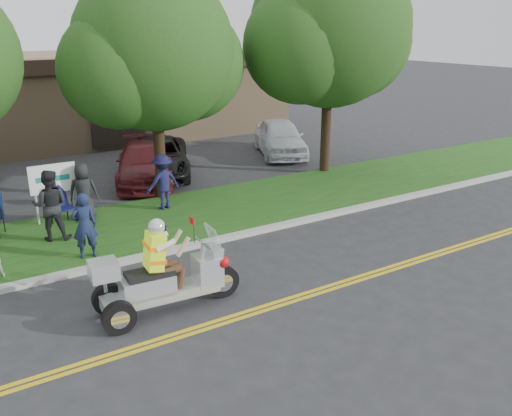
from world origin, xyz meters
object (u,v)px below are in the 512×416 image
trike_scooter (162,280)px  lawn_chair_b (60,203)px  parked_car_mid (157,157)px  parked_car_far_right (280,137)px  parked_car_right (144,163)px  spectator_adult_left (85,225)px  spectator_adult_mid (50,205)px

trike_scooter → lawn_chair_b: bearing=99.4°
trike_scooter → parked_car_mid: (3.78, 9.52, 0.00)m
trike_scooter → parked_car_far_right: 13.73m
trike_scooter → lawn_chair_b: 5.93m
parked_car_mid → parked_car_right: (-0.70, -0.55, -0.01)m
spectator_adult_left → spectator_adult_mid: 1.65m
trike_scooter → parked_car_far_right: bearing=50.1°
lawn_chair_b → parked_car_mid: (4.32, 3.62, -0.01)m
lawn_chair_b → spectator_adult_mid: size_ratio=0.57×
spectator_adult_mid → parked_car_mid: bearing=-114.0°
trike_scooter → parked_car_far_right: trike_scooter is taller
parked_car_right → parked_car_mid: bearing=59.5°
spectator_adult_left → parked_car_mid: 7.69m
trike_scooter → parked_car_mid: size_ratio=0.61×
spectator_adult_left → parked_car_right: 6.85m
parked_car_mid → parked_car_far_right: 5.77m
spectator_adult_mid → parked_car_right: spectator_adult_mid is taller
parked_car_right → parked_car_far_right: 6.52m
trike_scooter → parked_car_right: (3.08, 8.97, -0.01)m
parked_car_mid → parked_car_far_right: (5.76, 0.35, 0.07)m
spectator_adult_mid → trike_scooter: bearing=123.2°
trike_scooter → parked_car_mid: trike_scooter is taller
spectator_adult_left → spectator_adult_mid: (-0.41, 1.59, 0.12)m
lawn_chair_b → parked_car_right: size_ratio=0.23×
spectator_adult_mid → parked_car_right: size_ratio=0.40×
trike_scooter → spectator_adult_mid: size_ratio=1.63×
lawn_chair_b → parked_car_far_right: bearing=1.7°
spectator_adult_left → spectator_adult_mid: spectator_adult_mid is taller
trike_scooter → spectator_adult_mid: trike_scooter is taller
spectator_adult_left → spectator_adult_mid: bearing=-67.1°
trike_scooter → spectator_adult_left: size_ratio=1.87×
spectator_adult_mid → parked_car_far_right: bearing=-133.0°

